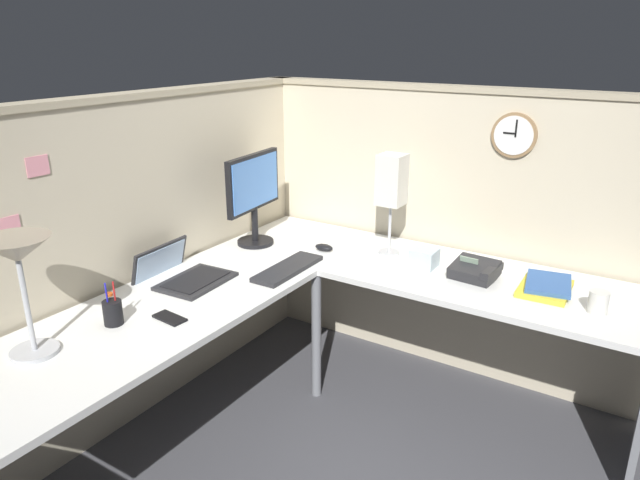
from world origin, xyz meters
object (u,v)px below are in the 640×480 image
Objects in this scene: pen_cup at (113,312)px; desk_lamp_dome at (18,260)px; laptop at (180,274)px; keyboard at (288,268)px; desk_lamp_paper at (392,183)px; coffee_mug at (598,302)px; book_stack at (546,286)px; wall_clock at (514,135)px; tissue_box at (424,258)px; computer_mouse at (324,247)px; office_phone at (476,271)px; monitor at (254,192)px; cell_phone at (170,318)px.

desk_lamp_dome is at bearing 169.26° from pen_cup.
laptop is 0.52m from keyboard.
desk_lamp_paper is 1.10m from coffee_mug.
book_stack is at bearing 63.40° from coffee_mug.
wall_clock is (0.33, 0.30, 0.61)m from book_stack.
wall_clock reaches higher than desk_lamp_paper.
desk_lamp_dome reaches higher than book_stack.
wall_clock is at bearing -39.24° from tissue_box.
tissue_box is (1.24, -0.80, -0.01)m from pen_cup.
computer_mouse is 0.87× the size of tissue_box.
desk_lamp_paper is 0.42m from tissue_box.
wall_clock is at bearing -47.09° from laptop.
office_phone reaches higher than tissue_box.
computer_mouse is at bearing 97.40° from tissue_box.
desk_lamp_paper is at bearing -39.27° from laptop.
tissue_box reaches higher than book_stack.
monitor is 2.27× the size of office_phone.
monitor reaches higher than coffee_mug.
laptop reaches higher than book_stack.
pen_cup is at bearing 145.52° from wall_clock.
book_stack is 1.38× the size of wall_clock.
office_phone is 1.00× the size of wall_clock.
laptop is 0.93× the size of keyboard.
laptop is 1.82× the size of wall_clock.
office_phone is 0.42× the size of desk_lamp_paper.
coffee_mug reaches higher than tissue_box.
desk_lamp_paper is (1.61, -0.63, 0.02)m from desk_lamp_dome.
desk_lamp_paper reaches higher than cell_phone.
pen_cup reaches higher than tissue_box.
cell_phone is at bearing 132.12° from book_stack.
book_stack is at bearing -137.74° from wall_clock.
wall_clock is at bearing -61.67° from desk_lamp_paper.
monitor is 2.78× the size of pen_cup.
wall_clock reaches higher than cell_phone.
keyboard is 0.34m from computer_mouse.
monitor is at bearing 110.27° from desk_lamp_paper.
desk_lamp_paper is at bearing -21.42° from desk_lamp_dome.
book_stack is 0.75m from wall_clock.
keyboard is 0.97× the size of desk_lamp_dome.
office_phone is at bearing -57.20° from laptop.
computer_mouse is at bearing 114.36° from desk_lamp_paper.
coffee_mug is (-0.11, -0.23, 0.03)m from book_stack.
pen_cup is at bearing 125.35° from coffee_mug.
book_stack is at bearing -87.73° from tissue_box.
pen_cup is (-1.17, 0.26, 0.04)m from computer_mouse.
keyboard is at bearing 132.46° from wall_clock.
wall_clock reaches higher than laptop.
office_phone is at bearing -36.26° from desk_lamp_dome.
cell_phone is at bearing 174.17° from computer_mouse.
desk_lamp_dome is 4.64× the size of coffee_mug.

